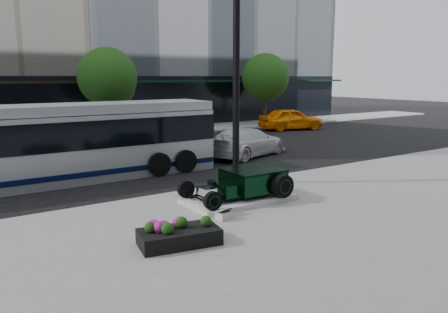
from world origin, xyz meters
TOP-DOWN VIEW (x-y plane):
  - ground at (0.00, 0.00)m, footprint 120.00×120.00m
  - sidewalk_far at (0.00, 14.00)m, footprint 70.00×4.00m
  - street_trees at (1.15, 13.07)m, footprint 29.80×3.80m
  - display_plinth at (-0.86, -4.14)m, footprint 3.40×1.80m
  - hot_rod at (-0.53, -4.14)m, footprint 3.22×2.00m
  - info_plaque at (-2.25, -5.37)m, footprint 0.45×0.38m
  - lamppost at (0.37, -2.22)m, footprint 0.45×0.45m
  - flower_planter at (-4.11, -6.30)m, footprint 1.97×1.23m
  - transit_bus at (-4.59, 2.19)m, footprint 12.12×2.88m
  - white_sedan at (4.44, 2.55)m, footprint 5.33×3.42m
  - yellow_taxi at (13.82, 9.65)m, footprint 5.15×3.05m

SIDE VIEW (x-z plane):
  - ground at x=0.00m, z-range 0.00..0.00m
  - sidewalk_far at x=0.00m, z-range 0.00..0.12m
  - display_plinth at x=-0.86m, z-range 0.12..0.27m
  - info_plaque at x=-2.25m, z-range 0.09..0.40m
  - flower_planter at x=-4.11m, z-range 0.04..0.64m
  - hot_rod at x=-0.53m, z-range 0.29..1.10m
  - white_sedan at x=4.44m, z-range 0.00..1.44m
  - yellow_taxi at x=13.82m, z-range 0.00..1.64m
  - transit_bus at x=-4.59m, z-range 0.02..2.95m
  - street_trees at x=1.15m, z-range 0.92..6.62m
  - lamppost at x=0.37m, z-range -0.19..7.95m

